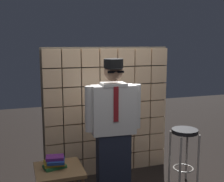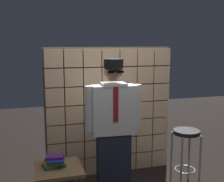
# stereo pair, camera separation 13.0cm
# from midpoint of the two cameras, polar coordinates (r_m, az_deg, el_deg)

# --- Properties ---
(glass_block_wall) EXTENTS (1.84, 0.10, 1.84)m
(glass_block_wall) POSITION_cam_midpoint_polar(r_m,az_deg,el_deg) (4.13, -1.72, -4.14)
(glass_block_wall) COLOR #E0B78C
(glass_block_wall) RESTS_ON ground
(standing_person) EXTENTS (0.68, 0.30, 1.70)m
(standing_person) POSITION_cam_midpoint_polar(r_m,az_deg,el_deg) (3.43, -0.81, -7.27)
(standing_person) COLOR #1E2333
(standing_person) RESTS_ON ground
(bar_stool) EXTENTS (0.34, 0.34, 0.77)m
(bar_stool) POSITION_cam_midpoint_polar(r_m,az_deg,el_deg) (3.92, 13.22, -10.15)
(bar_stool) COLOR black
(bar_stool) RESTS_ON ground
(side_table) EXTENTS (0.52, 0.52, 0.50)m
(side_table) POSITION_cam_midpoint_polar(r_m,az_deg,el_deg) (3.38, -11.59, -15.82)
(side_table) COLOR brown
(side_table) RESTS_ON ground
(book_stack) EXTENTS (0.26, 0.22, 0.13)m
(book_stack) POSITION_cam_midpoint_polar(r_m,az_deg,el_deg) (3.36, -12.40, -13.67)
(book_stack) COLOR #1E592D
(book_stack) RESTS_ON side_table
(coffee_mug) EXTENTS (0.13, 0.08, 0.09)m
(coffee_mug) POSITION_cam_midpoint_polar(r_m,az_deg,el_deg) (3.33, -13.23, -14.15)
(coffee_mug) COLOR silver
(coffee_mug) RESTS_ON side_table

